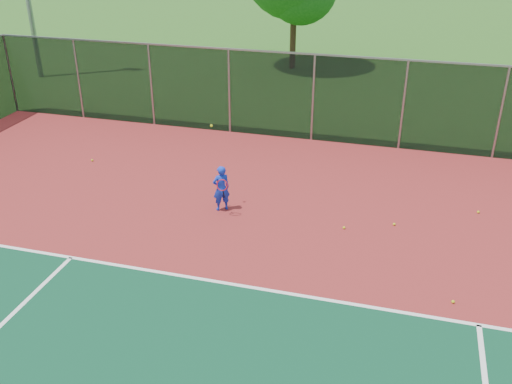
% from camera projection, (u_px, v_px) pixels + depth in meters
% --- Properties ---
extents(court_apron, '(30.00, 20.00, 0.02)m').
position_uv_depth(court_apron, '(371.00, 341.00, 10.75)').
color(court_apron, maroon).
rests_on(court_apron, ground).
extents(fence_back, '(30.00, 0.06, 3.03)m').
position_uv_depth(fence_back, '(403.00, 104.00, 18.68)').
color(fence_back, black).
rests_on(fence_back, court_apron).
extents(tennis_player, '(0.59, 0.67, 2.37)m').
position_uv_depth(tennis_player, '(221.00, 188.00, 15.13)').
color(tennis_player, '#1532C6').
rests_on(tennis_player, court_apron).
extents(practice_ball_2, '(0.07, 0.07, 0.07)m').
position_uv_depth(practice_ball_2, '(478.00, 212.00, 15.21)').
color(practice_ball_2, '#C5C817').
rests_on(practice_ball_2, court_apron).
extents(practice_ball_4, '(0.07, 0.07, 0.07)m').
position_uv_depth(practice_ball_4, '(394.00, 224.00, 14.62)').
color(practice_ball_4, '#C5C817').
rests_on(practice_ball_4, court_apron).
extents(practice_ball_5, '(0.07, 0.07, 0.07)m').
position_uv_depth(practice_ball_5, '(453.00, 302.00, 11.74)').
color(practice_ball_5, '#C5C817').
rests_on(practice_ball_5, court_apron).
extents(practice_ball_6, '(0.07, 0.07, 0.07)m').
position_uv_depth(practice_ball_6, '(92.00, 160.00, 18.34)').
color(practice_ball_6, '#C5C817').
rests_on(practice_ball_6, court_apron).
extents(practice_ball_7, '(0.07, 0.07, 0.07)m').
position_uv_depth(practice_ball_7, '(344.00, 228.00, 14.47)').
color(practice_ball_7, '#C5C817').
rests_on(practice_ball_7, court_apron).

